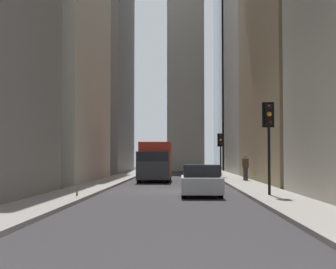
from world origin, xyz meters
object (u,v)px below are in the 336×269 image
object	(u,v)px
traffic_light_foreground	(269,126)
pedestrian	(245,166)
traffic_light_midblock	(221,145)
sedan_silver	(201,181)
delivery_truck	(155,161)
discarded_bottle	(77,193)

from	to	relation	value
traffic_light_foreground	pedestrian	distance (m)	14.38
traffic_light_midblock	pedestrian	size ratio (longest dim) A/B	2.03
traffic_light_foreground	sedan_silver	bearing A→B (deg)	67.34
delivery_truck	pedestrian	distance (m)	6.52
sedan_silver	discarded_bottle	bearing A→B (deg)	110.62
traffic_light_midblock	traffic_light_foreground	bearing A→B (deg)	-178.68
discarded_bottle	traffic_light_midblock	bearing A→B (deg)	-19.27
delivery_truck	sedan_silver	world-z (taller)	delivery_truck
delivery_truck	traffic_light_foreground	xyz separation A→B (m)	(-15.35, -5.68, 1.62)
delivery_truck	sedan_silver	size ratio (longest dim) A/B	1.50
traffic_light_midblock	delivery_truck	bearing A→B (deg)	137.79
delivery_truck	pedestrian	world-z (taller)	delivery_truck
traffic_light_foreground	traffic_light_midblock	distance (m)	21.09
traffic_light_foreground	traffic_light_midblock	world-z (taller)	traffic_light_foreground
pedestrian	traffic_light_foreground	bearing A→B (deg)	177.05
sedan_silver	traffic_light_foreground	world-z (taller)	traffic_light_foreground
discarded_bottle	delivery_truck	bearing A→B (deg)	-8.62
sedan_silver	traffic_light_foreground	xyz separation A→B (m)	(-1.20, -2.88, 2.42)
sedan_silver	traffic_light_foreground	bearing A→B (deg)	-112.66
traffic_light_foreground	discarded_bottle	bearing A→B (deg)	95.41
delivery_truck	pedestrian	size ratio (longest dim) A/B	3.62
pedestrian	discarded_bottle	distance (m)	17.44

